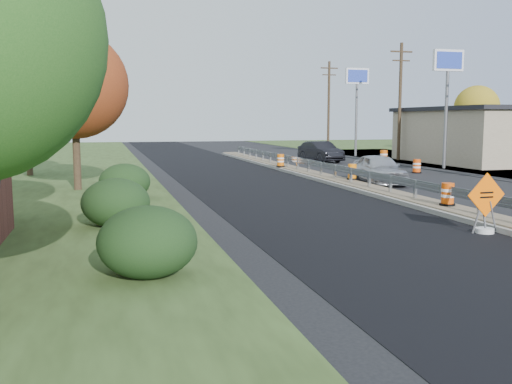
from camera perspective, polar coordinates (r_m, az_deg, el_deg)
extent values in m
plane|color=black|center=(21.67, 18.27, -1.85)|extent=(140.00, 140.00, 0.00)
cube|color=black|center=(29.00, -0.14, 0.74)|extent=(7.20, 120.00, 0.01)
cube|color=gray|center=(28.61, 9.46, 0.72)|extent=(1.60, 55.00, 0.18)
cube|color=brown|center=(28.59, 9.46, 0.95)|extent=(1.25, 55.00, 0.05)
cube|color=silver|center=(19.97, 21.48, -1.05)|extent=(0.10, 0.15, 0.70)
cube|color=silver|center=(21.59, 18.33, -0.33)|extent=(0.10, 0.15, 0.70)
cube|color=silver|center=(23.27, 15.62, 0.29)|extent=(0.10, 0.15, 0.70)
cube|color=silver|center=(25.00, 13.29, 0.83)|extent=(0.10, 0.15, 0.70)
cube|color=silver|center=(26.76, 11.25, 1.29)|extent=(0.10, 0.15, 0.70)
cube|color=silver|center=(28.56, 9.48, 1.70)|extent=(0.10, 0.15, 0.70)
cube|color=silver|center=(30.38, 7.91, 2.05)|extent=(0.10, 0.15, 0.70)
cube|color=silver|center=(32.22, 6.52, 2.36)|extent=(0.10, 0.15, 0.70)
cube|color=silver|center=(34.08, 5.28, 2.64)|extent=(0.10, 0.15, 0.70)
cube|color=silver|center=(35.96, 4.17, 2.89)|extent=(0.10, 0.15, 0.70)
cube|color=silver|center=(37.84, 3.17, 3.11)|extent=(0.10, 0.15, 0.70)
cube|color=silver|center=(39.74, 2.26, 3.31)|extent=(0.10, 0.15, 0.70)
cube|color=silver|center=(41.65, 1.44, 3.49)|extent=(0.10, 0.15, 0.70)
cube|color=silver|center=(43.57, 0.68, 3.66)|extent=(0.10, 0.15, 0.70)
cube|color=silver|center=(45.49, 0.00, 3.81)|extent=(0.10, 0.15, 0.70)
cube|color=silver|center=(47.42, -0.64, 3.95)|extent=(0.10, 0.15, 0.70)
cube|color=silver|center=(49.36, -1.22, 4.07)|extent=(0.10, 0.15, 0.70)
cube|color=silver|center=(51.30, -1.76, 4.19)|extent=(0.10, 0.15, 0.70)
cube|color=silver|center=(29.45, 8.67, 2.27)|extent=(0.04, 46.00, 0.34)
cube|color=silver|center=(29.45, 8.67, 2.11)|extent=(0.06, 46.00, 0.03)
cube|color=silver|center=(29.44, 8.68, 2.42)|extent=(0.06, 46.00, 0.03)
cube|color=black|center=(44.79, 17.20, 4.74)|extent=(0.08, 7.20, 2.20)
cylinder|color=slate|center=(40.56, 18.46, 7.02)|extent=(0.22, 0.22, 6.80)
cube|color=white|center=(40.75, 18.68, 12.36)|extent=(2.20, 0.25, 1.40)
cube|color=#263FB2|center=(40.75, 18.68, 12.36)|extent=(1.90, 0.30, 1.10)
cylinder|color=slate|center=(52.81, 9.99, 7.23)|extent=(0.22, 0.22, 6.80)
cube|color=white|center=(52.95, 10.08, 11.35)|extent=(2.20, 0.25, 1.40)
cube|color=#263FB2|center=(52.95, 10.08, 11.35)|extent=(1.90, 0.30, 1.10)
cylinder|color=#473523|center=(47.94, 14.19, 8.69)|extent=(0.26, 0.26, 9.40)
cube|color=#473523|center=(48.22, 14.35, 13.45)|extent=(1.90, 0.12, 0.12)
cube|color=#473523|center=(48.15, 14.32, 12.62)|extent=(1.50, 0.10, 0.10)
cylinder|color=#473523|center=(61.47, 7.28, 8.48)|extent=(0.26, 0.26, 9.40)
cube|color=#473523|center=(61.69, 7.34, 12.19)|extent=(1.90, 0.12, 0.12)
cube|color=#473523|center=(61.63, 7.33, 11.54)|extent=(1.50, 0.10, 0.10)
ellipsoid|color=black|center=(12.13, -10.79, -4.88)|extent=(2.09, 2.09, 1.52)
ellipsoid|color=black|center=(18.02, -13.85, -1.02)|extent=(2.09, 2.09, 1.52)
ellipsoid|color=black|center=(23.98, -13.01, 1.01)|extent=(2.09, 2.09, 1.52)
cylinder|color=#473523|center=(20.18, -24.02, 1.03)|extent=(0.36, 0.36, 2.64)
cylinder|color=#473523|center=(27.91, -17.49, 3.54)|extent=(0.36, 0.36, 3.30)
sphere|color=#9E3F1B|center=(27.91, -17.74, 10.16)|extent=(4.95, 4.95, 4.95)
cylinder|color=#473523|center=(36.12, -21.75, 3.77)|extent=(0.36, 0.36, 2.86)
sphere|color=#1F4D19|center=(36.09, -21.96, 8.20)|extent=(4.29, 4.29, 4.29)
cylinder|color=#473523|center=(64.21, 21.08, 5.18)|extent=(0.36, 0.36, 3.08)
sphere|color=gold|center=(64.20, 21.21, 7.86)|extent=(4.62, 4.62, 4.62)
cylinder|color=white|center=(17.89, 21.88, -3.61)|extent=(0.54, 0.54, 0.15)
cube|color=slate|center=(17.66, 21.25, -2.39)|extent=(0.32, 0.06, 0.93)
cube|color=slate|center=(17.99, 22.62, -2.29)|extent=(0.32, 0.06, 0.93)
cube|color=slate|center=(17.86, 21.85, -2.32)|extent=(0.05, 0.24, 0.94)
cube|color=#FF6405|center=(17.73, 22.04, -0.27)|extent=(1.28, 0.10, 1.28)
cube|color=black|center=(17.71, 22.09, -0.06)|extent=(0.46, 0.03, 0.05)
cube|color=black|center=(17.72, 22.07, -0.49)|extent=(0.46, 0.03, 0.05)
cylinder|color=black|center=(21.56, 18.57, -1.19)|extent=(0.55, 0.55, 0.07)
cylinder|color=#D94A09|center=(21.51, 18.61, -0.16)|extent=(0.44, 0.44, 0.78)
cylinder|color=white|center=(21.49, 18.63, 0.18)|extent=(0.46, 0.46, 0.10)
cylinder|color=white|center=(21.52, 18.61, -0.36)|extent=(0.46, 0.46, 0.10)
cylinder|color=black|center=(29.78, 9.58, 1.31)|extent=(0.55, 0.55, 0.07)
cylinder|color=orange|center=(29.74, 9.59, 2.04)|extent=(0.44, 0.44, 0.76)
cylinder|color=white|center=(29.73, 9.60, 2.28)|extent=(0.45, 0.45, 0.10)
cylinder|color=white|center=(29.75, 9.59, 1.90)|extent=(0.45, 0.45, 0.10)
cylinder|color=black|center=(37.49, 2.47, 2.60)|extent=(0.56, 0.56, 0.07)
cylinder|color=orange|center=(37.47, 2.47, 3.20)|extent=(0.45, 0.45, 0.79)
cylinder|color=white|center=(37.46, 2.47, 3.40)|extent=(0.46, 0.46, 0.10)
cylinder|color=white|center=(37.47, 2.47, 3.08)|extent=(0.46, 0.46, 0.10)
cylinder|color=black|center=(36.81, 15.75, 1.89)|extent=(0.59, 0.59, 0.08)
cylinder|color=#EB4709|center=(36.78, 15.78, 2.53)|extent=(0.47, 0.47, 0.82)
cylinder|color=white|center=(36.77, 15.78, 2.74)|extent=(0.48, 0.48, 0.11)
cylinder|color=white|center=(36.79, 15.77, 2.41)|extent=(0.48, 0.48, 0.11)
cylinder|color=black|center=(44.53, 12.64, 2.87)|extent=(0.69, 0.69, 0.09)
cylinder|color=#E95909|center=(44.50, 12.65, 3.49)|extent=(0.55, 0.55, 0.96)
cylinder|color=white|center=(44.49, 12.66, 3.70)|extent=(0.56, 0.56, 0.13)
cylinder|color=white|center=(44.51, 12.65, 3.37)|extent=(0.56, 0.56, 0.13)
cylinder|color=black|center=(50.89, 6.91, 3.51)|extent=(0.63, 0.63, 0.08)
cylinder|color=red|center=(50.86, 6.92, 4.01)|extent=(0.51, 0.51, 0.89)
cylinder|color=white|center=(50.86, 6.92, 4.18)|extent=(0.52, 0.52, 0.12)
cylinder|color=white|center=(50.87, 6.92, 3.91)|extent=(0.52, 0.52, 0.12)
imported|color=#B6B6BB|center=(30.06, 12.18, 2.27)|extent=(2.36, 4.72, 1.54)
imported|color=black|center=(45.46, 6.47, 4.04)|extent=(2.29, 5.04, 1.60)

